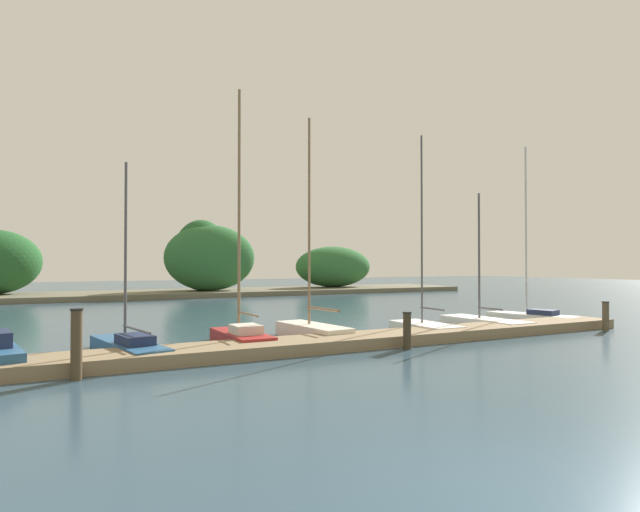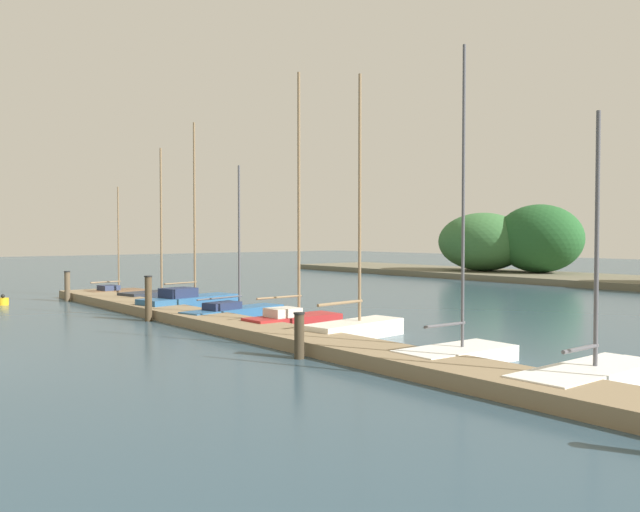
{
  "view_description": "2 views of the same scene",
  "coord_description": "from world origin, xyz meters",
  "px_view_note": "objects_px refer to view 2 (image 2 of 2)",
  "views": [
    {
      "loc": [
        -4.8,
        -3.82,
        2.59
      ],
      "look_at": [
        3.82,
        12.94,
        2.9
      ],
      "focal_mm": 28.31,
      "sensor_mm": 36.0,
      "label": 1
    },
    {
      "loc": [
        17.74,
        -1.06,
        3.05
      ],
      "look_at": [
        1.46,
        11.79,
        2.38
      ],
      "focal_mm": 37.63,
      "sensor_mm": 36.0,
      "label": 2
    }
  ],
  "objects_px": {
    "mooring_piling_1": "(148,298)",
    "sailboat_6": "(460,351)",
    "sailboat_2": "(191,301)",
    "sailboat_3": "(235,311)",
    "sailboat_4": "(295,316)",
    "mooring_piling_2": "(299,335)",
    "sailboat_1": "(160,294)",
    "channel_buoy_0": "(3,301)",
    "sailboat_7": "(592,373)",
    "mooring_piling_0": "(67,286)",
    "sailboat_5": "(357,325)",
    "sailboat_0": "(116,292)"
  },
  "relations": [
    {
      "from": "mooring_piling_1",
      "to": "sailboat_6",
      "type": "bearing_deg",
      "value": 12.24
    },
    {
      "from": "sailboat_1",
      "to": "mooring_piling_2",
      "type": "bearing_deg",
      "value": -115.61
    },
    {
      "from": "sailboat_1",
      "to": "mooring_piling_1",
      "type": "distance_m",
      "value": 7.18
    },
    {
      "from": "sailboat_1",
      "to": "sailboat_5",
      "type": "distance_m",
      "value": 13.78
    },
    {
      "from": "sailboat_2",
      "to": "sailboat_4",
      "type": "relative_size",
      "value": 0.91
    },
    {
      "from": "sailboat_3",
      "to": "sailboat_2",
      "type": "bearing_deg",
      "value": 78.17
    },
    {
      "from": "sailboat_1",
      "to": "mooring_piling_1",
      "type": "xyz_separation_m",
      "value": [
        6.33,
        -3.37,
        0.48
      ]
    },
    {
      "from": "mooring_piling_2",
      "to": "sailboat_4",
      "type": "bearing_deg",
      "value": 144.92
    },
    {
      "from": "sailboat_3",
      "to": "sailboat_7",
      "type": "xyz_separation_m",
      "value": [
        13.7,
        0.11,
        -0.04
      ]
    },
    {
      "from": "mooring_piling_2",
      "to": "mooring_piling_1",
      "type": "bearing_deg",
      "value": 179.32
    },
    {
      "from": "sailboat_1",
      "to": "mooring_piling_0",
      "type": "bearing_deg",
      "value": 130.15
    },
    {
      "from": "sailboat_0",
      "to": "mooring_piling_1",
      "type": "relative_size",
      "value": 3.36
    },
    {
      "from": "sailboat_6",
      "to": "sailboat_3",
      "type": "bearing_deg",
      "value": 91.03
    },
    {
      "from": "sailboat_4",
      "to": "sailboat_5",
      "type": "relative_size",
      "value": 1.07
    },
    {
      "from": "sailboat_2",
      "to": "sailboat_5",
      "type": "distance_m",
      "value": 9.51
    },
    {
      "from": "sailboat_1",
      "to": "sailboat_4",
      "type": "xyz_separation_m",
      "value": [
        11.12,
        -0.46,
        0.07
      ]
    },
    {
      "from": "sailboat_0",
      "to": "sailboat_3",
      "type": "xyz_separation_m",
      "value": [
        10.72,
        0.23,
        0.01
      ]
    },
    {
      "from": "sailboat_4",
      "to": "mooring_piling_2",
      "type": "distance_m",
      "value": 5.25
    },
    {
      "from": "mooring_piling_1",
      "to": "sailboat_2",
      "type": "bearing_deg",
      "value": 126.91
    },
    {
      "from": "sailboat_1",
      "to": "sailboat_7",
      "type": "xyz_separation_m",
      "value": [
        21.4,
        -0.54,
        -0.09
      ]
    },
    {
      "from": "sailboat_3",
      "to": "mooring_piling_0",
      "type": "height_order",
      "value": "sailboat_3"
    },
    {
      "from": "sailboat_0",
      "to": "sailboat_4",
      "type": "relative_size",
      "value": 0.65
    },
    {
      "from": "sailboat_3",
      "to": "channel_buoy_0",
      "type": "relative_size",
      "value": 11.68
    },
    {
      "from": "sailboat_0",
      "to": "sailboat_1",
      "type": "relative_size",
      "value": 0.77
    },
    {
      "from": "sailboat_4",
      "to": "mooring_piling_1",
      "type": "xyz_separation_m",
      "value": [
        -4.79,
        -2.91,
        0.4
      ]
    },
    {
      "from": "sailboat_2",
      "to": "sailboat_4",
      "type": "height_order",
      "value": "sailboat_4"
    },
    {
      "from": "mooring_piling_0",
      "to": "sailboat_2",
      "type": "bearing_deg",
      "value": 21.8
    },
    {
      "from": "sailboat_0",
      "to": "sailboat_4",
      "type": "height_order",
      "value": "sailboat_4"
    },
    {
      "from": "sailboat_4",
      "to": "sailboat_7",
      "type": "xyz_separation_m",
      "value": [
        10.29,
        -0.08,
        -0.16
      ]
    },
    {
      "from": "mooring_piling_0",
      "to": "channel_buoy_0",
      "type": "distance_m",
      "value": 2.79
    },
    {
      "from": "channel_buoy_0",
      "to": "sailboat_6",
      "type": "bearing_deg",
      "value": 14.38
    },
    {
      "from": "sailboat_2",
      "to": "sailboat_3",
      "type": "height_order",
      "value": "sailboat_2"
    },
    {
      "from": "sailboat_6",
      "to": "mooring_piling_1",
      "type": "bearing_deg",
      "value": 104.09
    },
    {
      "from": "channel_buoy_0",
      "to": "sailboat_7",
      "type": "bearing_deg",
      "value": 13.1
    },
    {
      "from": "sailboat_2",
      "to": "mooring_piling_0",
      "type": "distance_m",
      "value": 7.34
    },
    {
      "from": "sailboat_2",
      "to": "sailboat_7",
      "type": "xyz_separation_m",
      "value": [
        17.12,
        0.11,
        -0.15
      ]
    },
    {
      "from": "sailboat_0",
      "to": "mooring_piling_0",
      "type": "distance_m",
      "value": 2.58
    },
    {
      "from": "channel_buoy_0",
      "to": "mooring_piling_1",
      "type": "bearing_deg",
      "value": 17.19
    },
    {
      "from": "sailboat_5",
      "to": "channel_buoy_0",
      "type": "bearing_deg",
      "value": 102.88
    },
    {
      "from": "sailboat_3",
      "to": "sailboat_6",
      "type": "relative_size",
      "value": 0.74
    },
    {
      "from": "sailboat_3",
      "to": "sailboat_4",
      "type": "xyz_separation_m",
      "value": [
        3.41,
        0.19,
        0.12
      ]
    },
    {
      "from": "sailboat_2",
      "to": "sailboat_7",
      "type": "height_order",
      "value": "sailboat_2"
    },
    {
      "from": "mooring_piling_1",
      "to": "channel_buoy_0",
      "type": "xyz_separation_m",
      "value": [
        -8.85,
        -2.74,
        -0.64
      ]
    },
    {
      "from": "sailboat_5",
      "to": "sailboat_0",
      "type": "bearing_deg",
      "value": 85.28
    },
    {
      "from": "sailboat_2",
      "to": "sailboat_5",
      "type": "height_order",
      "value": "sailboat_5"
    },
    {
      "from": "mooring_piling_2",
      "to": "mooring_piling_0",
      "type": "bearing_deg",
      "value": 179.66
    },
    {
      "from": "sailboat_5",
      "to": "sailboat_7",
      "type": "relative_size",
      "value": 1.4
    },
    {
      "from": "sailboat_7",
      "to": "mooring_piling_1",
      "type": "bearing_deg",
      "value": 99.42
    },
    {
      "from": "sailboat_2",
      "to": "mooring_piling_0",
      "type": "height_order",
      "value": "sailboat_2"
    },
    {
      "from": "sailboat_2",
      "to": "sailboat_3",
      "type": "distance_m",
      "value": 3.42
    }
  ]
}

